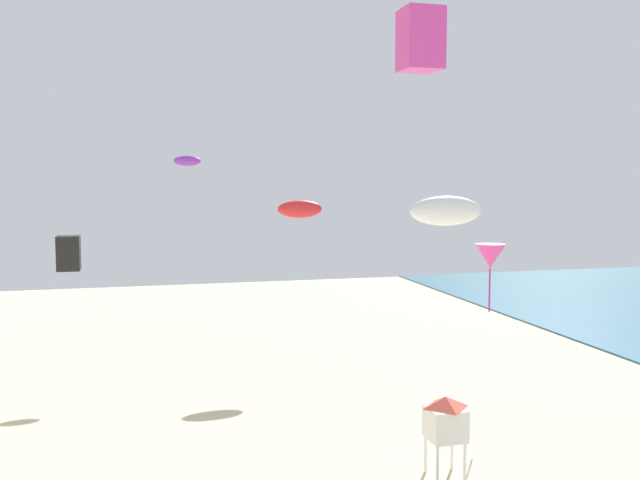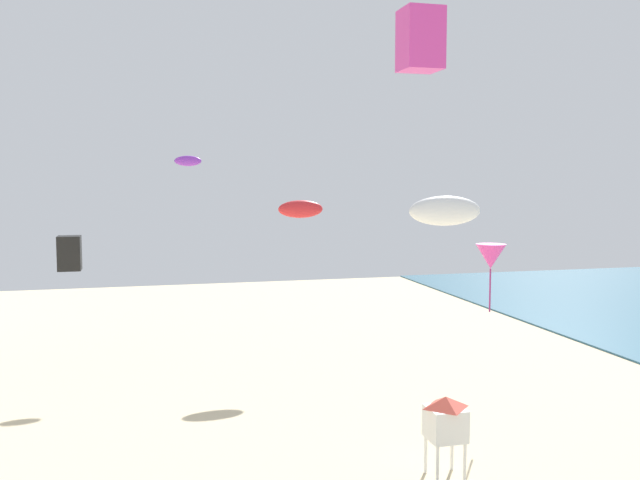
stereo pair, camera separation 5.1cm
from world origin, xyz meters
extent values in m
cylinder|color=white|center=(7.64, 16.77, 0.60)|extent=(0.10, 0.10, 1.20)
cylinder|color=white|center=(8.54, 16.77, 0.60)|extent=(0.10, 0.10, 1.20)
cylinder|color=white|center=(7.64, 17.67, 0.60)|extent=(0.10, 0.10, 1.20)
cylinder|color=white|center=(8.54, 17.67, 0.60)|extent=(0.10, 0.10, 1.20)
cube|color=white|center=(8.09, 17.22, 1.70)|extent=(1.10, 1.10, 1.00)
pyramid|color=#D14C3D|center=(8.09, 17.22, 2.38)|extent=(1.10, 1.10, 0.35)
ellipsoid|color=white|center=(5.12, 11.05, 8.55)|extent=(1.56, 0.43, 0.61)
ellipsoid|color=purple|center=(1.70, 36.65, 10.24)|extent=(1.46, 0.41, 0.57)
ellipsoid|color=red|center=(7.12, 32.89, 7.71)|extent=(2.35, 0.65, 0.91)
cube|color=black|center=(-4.31, 34.12, 5.60)|extent=(1.09, 1.09, 1.71)
cone|color=#DB3D9E|center=(12.35, 22.48, 6.21)|extent=(1.18, 1.18, 0.97)
cylinder|color=#992A6E|center=(12.35, 22.48, 4.87)|extent=(0.06, 0.06, 1.72)
cube|color=#DB3D9E|center=(6.75, 16.37, 13.06)|extent=(1.08, 1.08, 1.70)
camera|label=1|loc=(-0.94, -1.94, 9.15)|focal=38.99mm
camera|label=2|loc=(-0.89, -1.95, 9.15)|focal=38.99mm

